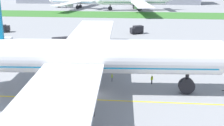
# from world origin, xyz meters

# --- Properties ---
(ground_plane) EXTENTS (600.00, 600.00, 0.00)m
(ground_plane) POSITION_xyz_m (0.00, 0.00, 0.00)
(ground_plane) COLOR gray
(ground_plane) RESTS_ON ground
(apron_taxi_line) EXTENTS (280.00, 0.36, 0.01)m
(apron_taxi_line) POSITION_xyz_m (0.00, -2.07, 0.00)
(apron_taxi_line) COLOR yellow
(apron_taxi_line) RESTS_ON ground
(grass_median_strip) EXTENTS (320.00, 24.00, 0.10)m
(grass_median_strip) POSITION_xyz_m (0.00, 105.47, 0.05)
(grass_median_strip) COLOR #38722D
(grass_median_strip) RESTS_ON ground
(airliner_foreground) EXTENTS (55.57, 87.58, 19.15)m
(airliner_foreground) POSITION_xyz_m (-1.87, 1.33, 6.50)
(airliner_foreground) COLOR white
(airliner_foreground) RESTS_ON ground
(ground_crew_wingwalker_port) EXTENTS (0.28, 0.57, 1.63)m
(ground_crew_wingwalker_port) POSITION_xyz_m (2.27, 7.17, 0.99)
(ground_crew_wingwalker_port) COLOR black
(ground_crew_wingwalker_port) RESTS_ON ground
(ground_crew_marshaller_front) EXTENTS (0.45, 0.52, 1.70)m
(ground_crew_marshaller_front) POSITION_xyz_m (10.07, 6.42, 1.03)
(ground_crew_marshaller_front) COLOR black
(ground_crew_marshaller_front) RESTS_ON ground
(service_truck_baggage_loader) EXTENTS (6.38, 4.43, 3.18)m
(service_truck_baggage_loader) POSITION_xyz_m (-14.29, 32.74, 1.68)
(service_truck_baggage_loader) COLOR black
(service_truck_baggage_loader) RESTS_ON ground
(service_truck_fuel_bowser) EXTENTS (4.89, 3.95, 2.83)m
(service_truck_fuel_bowser) POSITION_xyz_m (6.42, 55.81, 1.53)
(service_truck_fuel_bowser) COLOR black
(service_truck_fuel_bowser) RESTS_ON ground
(service_truck_catering_van) EXTENTS (5.64, 3.65, 2.61)m
(service_truck_catering_van) POSITION_xyz_m (-42.15, 54.10, 1.46)
(service_truck_catering_van) COLOR black
(service_truck_catering_van) RESTS_ON ground
(parked_airliner_far_centre) EXTENTS (35.79, 56.26, 13.43)m
(parked_airliner_far_centre) POSITION_xyz_m (-31.55, 132.05, 4.55)
(parked_airliner_far_centre) COLOR white
(parked_airliner_far_centre) RESTS_ON ground
(parked_airliner_far_right) EXTENTS (45.02, 70.71, 16.44)m
(parked_airliner_far_right) POSITION_xyz_m (4.45, 124.86, 5.57)
(parked_airliner_far_right) COLOR white
(parked_airliner_far_right) RESTS_ON ground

